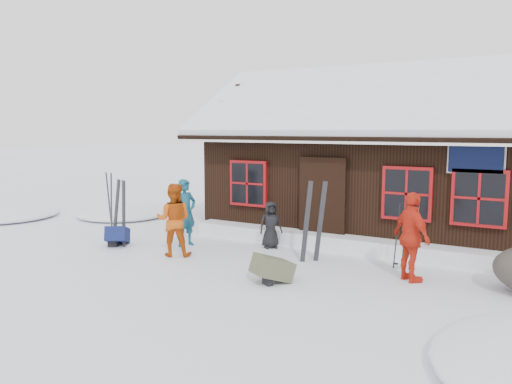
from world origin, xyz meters
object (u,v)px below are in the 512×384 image
(skier_teal, at_px, (186,213))
(skier_orange_right, at_px, (412,237))
(skier_crouched, at_px, (271,225))
(ski_poles, at_px, (400,237))
(backpack_blue, at_px, (118,238))
(skier_orange_left, at_px, (174,220))
(backpack_olive, at_px, (272,273))
(ski_pair_left, at_px, (120,214))

(skier_teal, bearing_deg, skier_orange_right, -80.46)
(skier_crouched, xyz_separation_m, ski_poles, (2.98, -0.22, 0.08))
(skier_teal, relative_size, skier_crouched, 1.45)
(backpack_blue, bearing_deg, skier_orange_left, -34.92)
(skier_crouched, bearing_deg, ski_poles, -47.25)
(skier_teal, relative_size, backpack_olive, 2.41)
(skier_orange_right, height_order, ski_poles, skier_orange_right)
(skier_orange_right, relative_size, backpack_blue, 2.60)
(ski_poles, distance_m, backpack_olive, 2.70)
(skier_crouched, bearing_deg, skier_orange_right, -59.14)
(skier_crouched, bearing_deg, backpack_blue, 163.67)
(ski_poles, xyz_separation_m, backpack_blue, (-6.16, -1.39, -0.45))
(ski_poles, height_order, backpack_olive, ski_poles)
(backpack_blue, xyz_separation_m, backpack_olive, (4.45, -0.65, 0.01))
(skier_teal, xyz_separation_m, ski_poles, (4.78, 0.59, -0.16))
(skier_orange_left, bearing_deg, backpack_olive, 140.59)
(skier_teal, distance_m, ski_poles, 4.82)
(skier_crouched, distance_m, ski_poles, 2.99)
(skier_orange_right, bearing_deg, backpack_olive, 72.79)
(skier_orange_left, bearing_deg, backpack_blue, -28.80)
(skier_teal, distance_m, skier_orange_right, 5.16)
(skier_crouched, height_order, ski_pair_left, ski_pair_left)
(ski_pair_left, bearing_deg, skier_teal, 39.71)
(skier_orange_left, bearing_deg, skier_orange_right, 161.23)
(ski_poles, bearing_deg, skier_crouched, 175.84)
(ski_poles, bearing_deg, backpack_olive, -129.97)
(skier_teal, bearing_deg, ski_poles, -71.64)
(skier_crouched, xyz_separation_m, backpack_blue, (-3.19, -1.61, -0.37))
(backpack_blue, bearing_deg, ski_poles, -20.40)
(backpack_blue, bearing_deg, ski_pair_left, -53.14)
(skier_teal, bearing_deg, skier_orange_left, -146.45)
(ski_poles, bearing_deg, skier_teal, -172.94)
(skier_teal, bearing_deg, ski_pair_left, 136.15)
(skier_crouched, distance_m, backpack_olive, 2.62)
(backpack_olive, bearing_deg, skier_orange_right, 63.10)
(backpack_blue, relative_size, backpack_olive, 0.96)
(ski_poles, relative_size, backpack_olive, 2.03)
(skier_orange_left, relative_size, ski_poles, 1.19)
(skier_teal, xyz_separation_m, skier_orange_right, (5.16, -0.16, 0.03))
(skier_orange_left, distance_m, skier_crouched, 2.22)
(backpack_blue, bearing_deg, skier_crouched, -6.34)
(skier_teal, xyz_separation_m, backpack_olive, (3.06, -1.45, -0.60))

